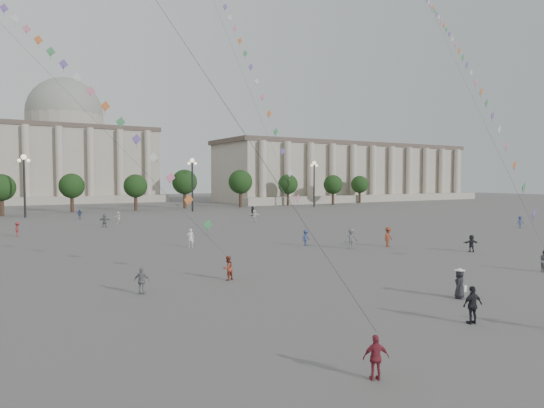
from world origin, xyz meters
TOP-DOWN VIEW (x-y plane):
  - ground at (0.00, 0.00)m, footprint 360.00×360.00m
  - hall_east at (75.00, 93.89)m, footprint 84.00×26.22m
  - hall_central at (0.00, 129.22)m, footprint 48.30×34.30m
  - tree_row at (0.00, 78.00)m, footprint 137.12×5.12m
  - lamp_post_mid_west at (-15.00, 70.00)m, footprint 2.00×0.90m
  - lamp_post_mid_east at (15.00, 70.00)m, footprint 2.00×0.90m
  - lamp_post_far_east at (45.00, 70.00)m, footprint 2.00×0.90m
  - person_crowd_0 at (-7.73, 61.70)m, footprint 0.99×0.53m
  - person_crowd_3 at (16.30, 6.51)m, footprint 1.49×0.87m
  - person_crowd_4 at (-4.14, 50.96)m, footprint 1.49×1.59m
  - person_crowd_6 at (8.29, 13.50)m, footprint 1.42×1.13m
  - person_crowd_7 at (14.43, 43.35)m, footprint 1.72×1.36m
  - person_crowd_8 at (12.32, 12.81)m, footprint 1.39×1.03m
  - person_crowd_9 at (19.63, 53.38)m, footprint 1.60×1.35m
  - person_crowd_12 at (-7.05, 46.30)m, footprint 1.64×1.57m
  - person_crowd_13 at (-4.28, 22.03)m, footprint 0.78×0.66m
  - person_crowd_14 at (40.18, 16.75)m, footprint 1.19×0.94m
  - person_crowd_17 at (-17.83, 40.57)m, footprint 0.72×1.12m
  - tourist_0 at (-10.35, -9.72)m, footprint 0.95×0.69m
  - tourist_1 at (-2.34, -7.40)m, footprint 1.07×0.60m
  - tourist_3 at (-13.56, 5.86)m, footprint 0.97×0.78m
  - kite_flyer_0 at (-7.69, 6.85)m, footprint 0.92×0.82m
  - kite_flyer_1 at (5.85, 17.41)m, footprint 1.13×0.83m
  - hat_person at (1.09, -4.05)m, footprint 0.94×0.83m
  - kite_train_west at (-18.29, 27.01)m, footprint 20.49×37.79m
  - kite_train_east at (34.15, 22.79)m, footprint 40.83×46.74m

SIDE VIEW (x-z plane):
  - ground at x=0.00m, z-range 0.00..0.00m
  - tourist_0 at x=-10.35m, z-range 0.00..1.49m
  - person_crowd_3 at x=16.30m, z-range 0.00..1.53m
  - tourist_3 at x=-13.56m, z-range 0.00..1.54m
  - kite_flyer_0 at x=-7.69m, z-range 0.00..1.57m
  - kite_flyer_1 at x=5.85m, z-range 0.00..1.57m
  - person_crowd_0 at x=-7.73m, z-range 0.00..1.61m
  - person_crowd_14 at x=40.18m, z-range 0.00..1.61m
  - person_crowd_17 at x=-17.83m, z-range 0.00..1.64m
  - hat_person at x=1.09m, z-range 0.01..1.70m
  - tourist_1 at x=-2.34m, z-range 0.00..1.72m
  - person_crowd_9 at x=19.63m, z-range 0.00..1.73m
  - person_crowd_4 at x=-4.14m, z-range 0.00..1.78m
  - person_crowd_13 at x=-4.28m, z-range 0.00..1.82m
  - person_crowd_7 at x=14.43m, z-range 0.00..1.83m
  - person_crowd_12 at x=-7.05m, z-range 0.00..1.85m
  - person_crowd_8 at x=12.32m, z-range 0.00..1.91m
  - person_crowd_6 at x=8.29m, z-range 0.00..1.92m
  - tree_row at x=0.00m, z-range 1.39..9.39m
  - lamp_post_mid_west at x=-15.00m, z-range 2.03..12.68m
  - lamp_post_mid_east at x=15.00m, z-range 2.03..12.68m
  - lamp_post_far_east at x=45.00m, z-range 2.03..12.68m
  - hall_east at x=75.00m, z-range -0.17..17.03m
  - hall_central at x=0.00m, z-range -3.52..31.98m
  - kite_train_west at x=-18.29m, z-range -7.63..47.54m
  - kite_train_east at x=34.15m, z-range -13.84..61.65m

